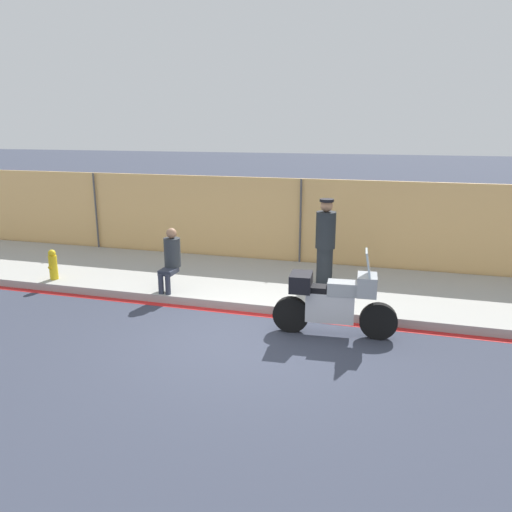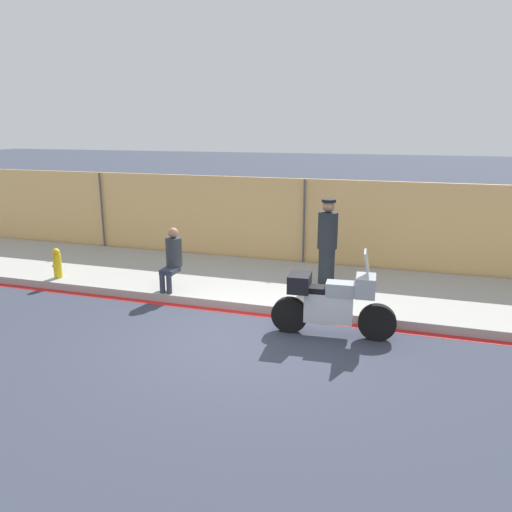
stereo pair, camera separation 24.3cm
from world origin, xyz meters
name	(u,v)px [view 2 (the right image)]	position (x,y,z in m)	size (l,w,h in m)	color
ground_plane	(244,340)	(0.00, 0.00, 0.00)	(120.00, 120.00, 0.00)	#333847
sidewalk	(287,284)	(0.00, 2.94, 0.08)	(43.07, 3.33, 0.17)	#9E9E99
curb_paint_stripe	(264,315)	(0.00, 1.18, 0.00)	(43.07, 0.18, 0.01)	red
storefront_fence	(305,224)	(0.00, 4.69, 1.13)	(40.91, 0.17, 2.25)	#E5B26B
motorcycle	(332,301)	(1.36, 0.63, 0.62)	(2.12, 0.59, 1.53)	black
officer_standing	(327,241)	(0.85, 3.03, 1.11)	(0.42, 0.42, 1.84)	#1E2328
person_seated_on_curb	(173,255)	(-2.16, 1.73, 0.88)	(0.34, 0.65, 1.29)	#2D3342
fire_hydrant	(57,263)	(-5.00, 1.62, 0.50)	(0.18, 0.23, 0.68)	gold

